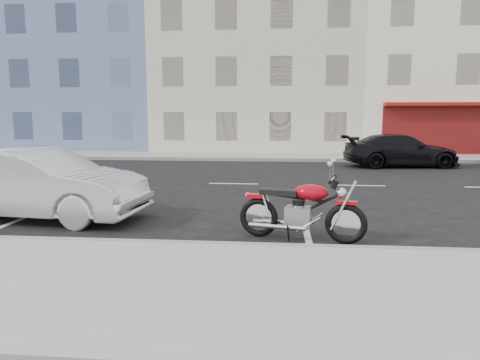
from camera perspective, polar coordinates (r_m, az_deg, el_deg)
The scene contains 10 objects.
ground at distance 13.80m, azimuth 7.42°, elevation -0.62°, with size 120.00×120.00×0.00m, color black.
sidewalk_far at distance 22.85m, azimuth -6.04°, elevation 3.21°, with size 80.00×3.40×0.15m, color gray.
curb_near at distance 8.25m, azimuth -27.96°, elevation -7.23°, with size 80.00×0.12×0.16m, color gray.
curb_far at distance 21.20m, azimuth -6.93°, elevation 2.79°, with size 80.00×0.12×0.16m, color gray.
bldg_blue at distance 33.09m, azimuth -19.55°, elevation 15.57°, with size 12.00×12.00×13.00m, color slate.
bldg_cream at distance 30.16m, azimuth 2.53°, elevation 15.33°, with size 12.00×12.00×11.50m, color beige.
bldg_corner at distance 32.32m, azimuth 27.10°, elevation 14.87°, with size 14.00×12.00×12.50m, color silver.
motorcycle at distance 7.50m, azimuth 14.22°, elevation -4.54°, with size 2.23×0.88×1.13m.
sedan_silver at distance 10.03m, azimuth -25.34°, elevation -0.45°, with size 1.60×4.59×1.51m, color #B5B9BE.
car_far at distance 19.74m, azimuth 20.64°, elevation 3.69°, with size 1.96×4.82×1.40m, color black.
Camera 1 is at (-0.54, -13.62, 2.18)m, focal length 32.00 mm.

